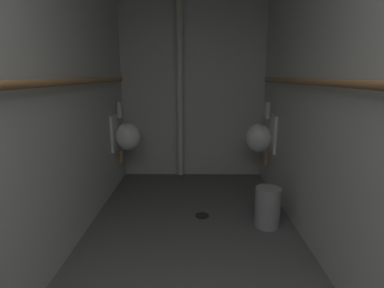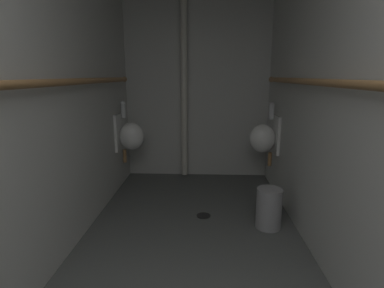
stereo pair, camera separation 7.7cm
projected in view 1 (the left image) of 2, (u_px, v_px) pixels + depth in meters
The scene contains 11 objects.
floor at pixel (191, 267), 2.26m from camera, with size 2.02×4.25×0.08m, color #4C4F4C.
wall_left at pixel (41, 81), 1.97m from camera, with size 0.06×4.25×2.67m, color beige.
wall_right at pixel (343, 81), 1.95m from camera, with size 0.06×4.25×2.67m, color beige.
wall_back at pixel (193, 78), 4.00m from camera, with size 2.02×0.06×2.67m, color beige.
urinal_left_mid at pixel (126, 136), 3.64m from camera, with size 0.32×0.30×0.76m.
urinal_right_mid at pixel (261, 137), 3.56m from camera, with size 0.32×0.30×0.76m.
supply_pipe_left at pixel (58, 83), 2.01m from camera, with size 0.06×3.50×0.06m.
supply_pipe_right at pixel (330, 83), 1.93m from camera, with size 0.06×3.49×0.06m.
standpipe_back_wall at pixel (180, 78), 3.89m from camera, with size 0.08×0.08×2.62m, color beige.
floor_drain at pixel (202, 215), 3.01m from camera, with size 0.14×0.14×0.01m, color black.
waste_bin at pixel (267, 207), 2.76m from camera, with size 0.23×0.23×0.37m, color gray.
Camera 1 is at (0.02, 0.06, 1.37)m, focal length 28.18 mm.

